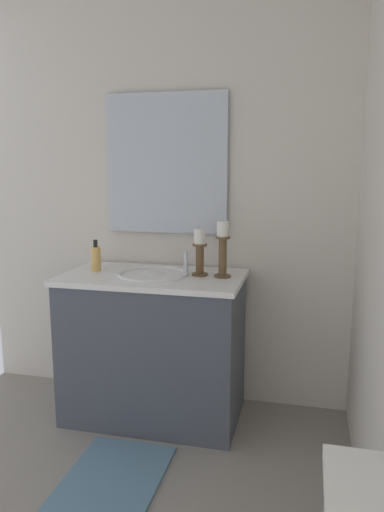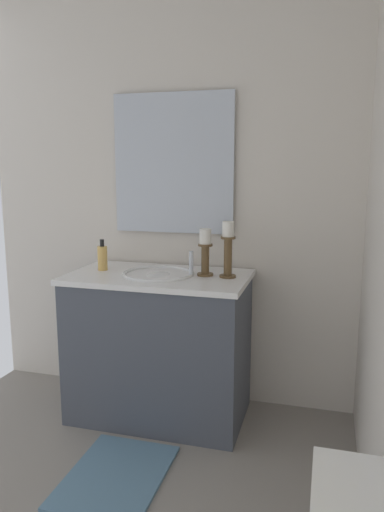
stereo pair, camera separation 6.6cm
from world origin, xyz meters
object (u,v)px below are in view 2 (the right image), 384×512
Objects in this scene: vanity_cabinet at (159,346)px; mirror at (173,164)px; candle_holder_short at (205,251)px; soap_bottle at (102,257)px; sink_basin at (159,281)px; candle_holder_tall at (228,248)px; bath_mat at (116,476)px.

vanity_cabinet is 1.24× the size of mirror.
soap_bottle is (0.02, -0.61, -0.06)m from candle_holder_short.
sink_basin is at bearing 0.20° from mirror.
candle_holder_short is at bearing -94.86° from candle_holder_tall.
vanity_cabinet is 2.52× the size of sink_basin.
candle_holder_tall reaches higher than candle_holder_short.
mirror is at bearing -122.46° from candle_holder_tall.
sink_basin is at bearing 179.91° from bath_mat.
candle_holder_short reaches higher than vanity_cabinet.
vanity_cabinet is 0.70m from candle_holder_tall.
candle_holder_tall reaches higher than bath_mat.
mirror reaches higher than candle_holder_short.
sink_basin is at bearing -84.90° from candle_holder_tall.
mirror reaches higher than soap_bottle.
candle_holder_tall is at bearing 95.08° from vanity_cabinet.
candle_holder_short is 0.43× the size of bath_mat.
bath_mat is (0.67, -0.26, -0.97)m from candle_holder_short.
mirror reaches higher than vanity_cabinet.
soap_bottle is at bearing -93.68° from vanity_cabinet.
candle_holder_tall reaches higher than vanity_cabinet.
candle_holder_tall is 1.17× the size of candle_holder_short.
mirror reaches higher than candle_holder_tall.
candle_holder_short reaches higher than sink_basin.
vanity_cabinet is 1.69× the size of bath_mat.
candle_holder_short is (0.23, 0.26, -0.47)m from mirror.
mirror is at bearing -180.00° from bath_mat.
vanity_cabinet is at bearing -90.00° from sink_basin.
bath_mat is at bearing -21.00° from candle_holder_short.
candle_holder_tall is at bearing 90.93° from soap_bottle.
vanity_cabinet is at bearing -84.92° from candle_holder_tall.
vanity_cabinet is 1.06m from mirror.
vanity_cabinet is at bearing -180.00° from bath_mat.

